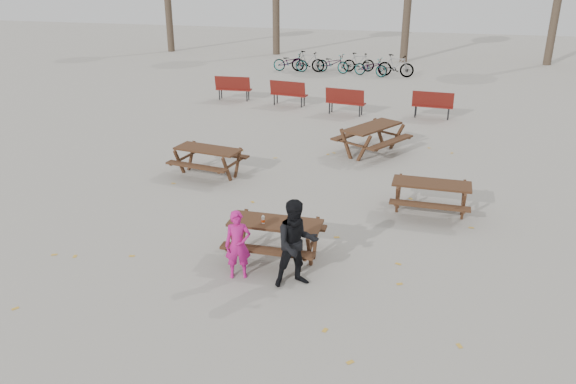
% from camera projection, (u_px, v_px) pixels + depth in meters
% --- Properties ---
extents(ground, '(80.00, 80.00, 0.00)m').
position_uv_depth(ground, '(276.00, 257.00, 11.19)').
color(ground, gray).
rests_on(ground, ground).
extents(main_picnic_table, '(1.80, 1.45, 0.78)m').
position_uv_depth(main_picnic_table, '(275.00, 230.00, 10.97)').
color(main_picnic_table, '#362313').
rests_on(main_picnic_table, ground).
extents(food_tray, '(0.18, 0.11, 0.03)m').
position_uv_depth(food_tray, '(291.00, 225.00, 10.72)').
color(food_tray, silver).
rests_on(food_tray, main_picnic_table).
extents(bread_roll, '(0.14, 0.06, 0.05)m').
position_uv_depth(bread_roll, '(291.00, 223.00, 10.70)').
color(bread_roll, tan).
rests_on(bread_roll, food_tray).
extents(soda_bottle, '(0.07, 0.07, 0.17)m').
position_uv_depth(soda_bottle, '(263.00, 220.00, 10.79)').
color(soda_bottle, silver).
rests_on(soda_bottle, main_picnic_table).
extents(child, '(0.56, 0.46, 1.32)m').
position_uv_depth(child, '(238.00, 245.00, 10.26)').
color(child, '#BC1779').
rests_on(child, ground).
extents(adult, '(1.01, 0.94, 1.66)m').
position_uv_depth(adult, '(297.00, 244.00, 9.93)').
color(adult, black).
rests_on(adult, ground).
extents(picnic_table_east, '(1.80, 1.46, 0.76)m').
position_uv_depth(picnic_table_east, '(430.00, 198.00, 12.99)').
color(picnic_table_east, '#362313').
rests_on(picnic_table_east, ground).
extents(picnic_table_north, '(2.01, 1.73, 0.77)m').
position_uv_depth(picnic_table_north, '(208.00, 162.00, 15.33)').
color(picnic_table_north, '#362313').
rests_on(picnic_table_north, ground).
extents(picnic_table_far, '(2.41, 2.56, 0.87)m').
position_uv_depth(picnic_table_far, '(372.00, 140.00, 17.06)').
color(picnic_table_far, '#362313').
rests_on(picnic_table_far, ground).
extents(park_bench_row, '(9.78, 1.90, 1.03)m').
position_uv_depth(park_bench_row, '(322.00, 96.00, 22.20)').
color(park_bench_row, maroon).
rests_on(park_bench_row, ground).
extents(bicycle_row, '(7.44, 2.06, 1.11)m').
position_uv_depth(bicycle_row, '(341.00, 64.00, 29.33)').
color(bicycle_row, black).
rests_on(bicycle_row, ground).
extents(fallen_leaves, '(11.00, 11.00, 0.01)m').
position_uv_depth(fallen_leaves, '(324.00, 209.00, 13.32)').
color(fallen_leaves, gold).
rests_on(fallen_leaves, ground).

